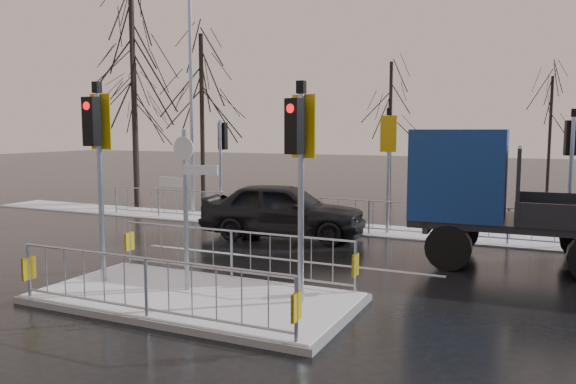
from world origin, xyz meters
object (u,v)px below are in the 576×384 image
at_px(flatbed_truck, 503,193).
at_px(traffic_island, 194,281).
at_px(car_far_lane, 283,210).
at_px(street_lamp_left, 193,96).

bearing_deg(flatbed_truck, traffic_island, -131.79).
height_order(traffic_island, car_far_lane, traffic_island).
bearing_deg(car_far_lane, flatbed_truck, -106.41).
bearing_deg(traffic_island, flatbed_truck, 48.21).
distance_m(traffic_island, flatbed_truck, 7.62).
bearing_deg(traffic_island, car_far_lane, 100.23).
xyz_separation_m(traffic_island, street_lamp_left, (-6.42, 9.49, 4.10)).
xyz_separation_m(car_far_lane, flatbed_truck, (6.15, -0.80, 0.88)).
bearing_deg(street_lamp_left, traffic_island, -55.93).
distance_m(traffic_island, car_far_lane, 6.52).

